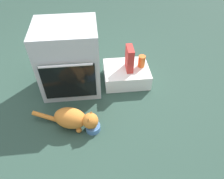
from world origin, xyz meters
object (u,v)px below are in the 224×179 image
at_px(pantry_cabinet, 126,74).
at_px(cat, 74,119).
at_px(oven, 69,59).
at_px(food_bowl, 93,127).
at_px(cereal_box, 130,59).
at_px(sauce_jar, 142,61).

xyz_separation_m(pantry_cabinet, cat, (-0.59, -0.62, 0.03)).
distance_m(oven, food_bowl, 0.76).
bearing_deg(food_bowl, cereal_box, 56.07).
xyz_separation_m(oven, pantry_cabinet, (0.63, 0.03, -0.29)).
bearing_deg(cereal_box, pantry_cabinet, 151.59).
distance_m(oven, sauce_jar, 0.81).
relative_size(pantry_cabinet, cat, 0.79).
bearing_deg(pantry_cabinet, oven, -177.09).
relative_size(oven, pantry_cabinet, 1.47).
xyz_separation_m(pantry_cabinet, food_bowl, (-0.42, -0.68, -0.05)).
relative_size(oven, food_bowl, 5.34).
bearing_deg(sauce_jar, cereal_box, -168.14).
distance_m(oven, pantry_cabinet, 0.69).
bearing_deg(food_bowl, sauce_jar, 49.40).
height_order(pantry_cabinet, cat, cat).
distance_m(sauce_jar, cereal_box, 0.17).
height_order(food_bowl, sauce_jar, sauce_jar).
bearing_deg(sauce_jar, food_bowl, -130.60).
bearing_deg(cat, cereal_box, 63.09).
relative_size(food_bowl, cat, 0.22).
bearing_deg(sauce_jar, cat, -140.23).
bearing_deg(cat, oven, 111.78).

